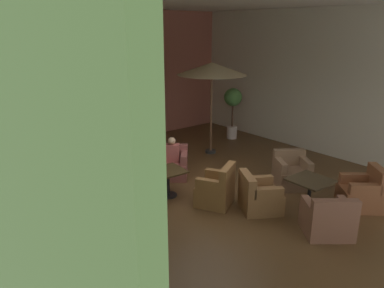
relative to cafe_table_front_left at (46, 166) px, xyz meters
name	(u,v)px	position (x,y,z in m)	size (l,w,h in m)	color
ground_plane	(206,197)	(2.52, -2.95, -0.48)	(9.47, 10.16, 0.02)	brown
wall_back_brick	(99,80)	(2.52, 2.08, 1.63)	(9.47, 0.08, 4.20)	#A45B4A
wall_right_plain	(330,84)	(7.21, -2.95, 1.63)	(0.08, 10.16, 4.20)	silver
cafe_table_front_left	(46,166)	(0.00, 0.00, 0.00)	(0.79, 0.79, 0.62)	black
armchair_front_left_north	(13,189)	(-0.90, -0.53, -0.16)	(1.07, 1.08, 0.86)	#895647
armchair_front_left_east	(84,178)	(0.55, -0.88, -0.17)	(1.01, 1.02, 0.84)	brown
armchair_front_left_south	(71,158)	(0.84, 0.59, -0.17)	(1.06, 1.08, 0.81)	#92533A
armchair_front_left_west	(7,170)	(-0.72, 0.74, -0.14)	(1.10, 1.10, 0.85)	brown
cafe_table_front_right	(310,184)	(3.86, -4.70, 0.05)	(0.82, 0.82, 0.62)	black
armchair_front_right_north	(259,197)	(2.93, -4.13, -0.17)	(1.05, 1.04, 0.81)	brown
armchair_front_right_east	(328,219)	(3.17, -5.55, -0.17)	(1.12, 1.11, 0.81)	brown
armchair_front_right_south	(363,193)	(4.69, -5.43, -0.14)	(1.07, 1.06, 0.90)	brown
armchair_front_right_west	(292,173)	(4.49, -3.80, -0.15)	(1.07, 1.07, 0.83)	#816046
cafe_table_mid_center	(168,176)	(1.88, -2.38, 0.00)	(0.75, 0.75, 0.62)	black
armchair_mid_center_north	(123,197)	(0.74, -2.35, -0.17)	(0.74, 0.79, 0.79)	olive
armchair_mid_center_east	(216,190)	(2.43, -3.38, -0.14)	(0.96, 0.96, 0.91)	brown
armchair_mid_center_south	(172,165)	(2.63, -1.52, -0.17)	(1.07, 1.07, 0.78)	#8F4C46
patio_umbrella_tall_red	(212,69)	(4.65, -0.74, 2.03)	(2.00, 2.00, 2.70)	#2D2D2D
potted_tree_left_corner	(123,111)	(2.46, 0.56, 0.90)	(0.73, 0.73, 2.04)	#323729
potted_tree_mid_left	(233,104)	(6.25, -0.06, 0.72)	(0.60, 0.60, 1.72)	silver
potted_tree_mid_right	(134,102)	(3.42, 1.58, 0.91)	(0.77, 0.77, 1.92)	beige
patron_blue_shirt	(172,151)	(2.60, -1.55, 0.22)	(0.42, 0.41, 0.64)	#B1554F
patron_by_window	(12,171)	(-0.86, -0.50, 0.23)	(0.36, 0.41, 0.68)	silver
iced_drink_cup	(42,160)	(-0.12, -0.11, 0.20)	(0.08, 0.08, 0.11)	white
open_laptop	(47,158)	(0.04, 0.00, 0.20)	(0.37, 0.31, 0.20)	#9EA0A5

